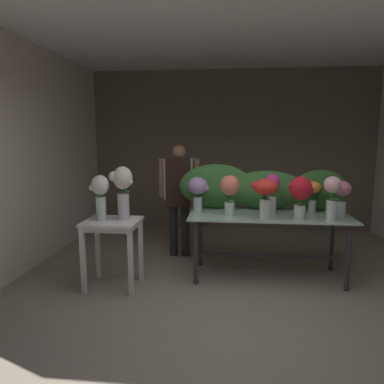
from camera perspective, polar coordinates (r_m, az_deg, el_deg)
The scene contains 18 objects.
ground_plane at distance 5.11m, azimuth 6.13°, elevation -11.05°, with size 8.65×8.65×0.00m, color gray.
wall_back at distance 6.77m, azimuth 6.35°, elevation 6.71°, with size 5.37×0.12×2.97m, color #706656.
wall_left at distance 5.50m, azimuth -22.97°, elevation 5.57°, with size 0.12×4.05×2.97m, color beige.
ceiling_slab at distance 4.98m, azimuth 6.76°, elevation 23.92°, with size 5.49×4.05×0.12m, color silver.
display_table_glass at distance 4.44m, azimuth 12.27°, elevation -5.12°, with size 1.93×0.83×0.81m.
side_table_white at distance 4.17m, azimuth -12.78°, elevation -6.20°, with size 0.62×0.53×0.80m.
florist at distance 5.07m, azimuth -2.10°, elevation 0.62°, with size 0.59×0.24×1.63m.
foliage_backdrop at distance 4.64m, azimuth 10.95°, elevation 0.54°, with size 2.16×0.29×0.59m.
vase_magenta_snapdragons at distance 4.37m, azimuth 12.88°, elevation 0.22°, with size 0.20×0.18×0.49m.
vase_coral_hydrangea at distance 4.22m, azimuth 6.16°, elevation 0.34°, with size 0.23×0.23×0.48m.
vase_lilac_ranunculus at distance 4.42m, azimuth 0.96°, elevation 0.41°, with size 0.27×0.24×0.44m.
vase_sunset_dahlias at distance 4.56m, azimuth 18.96°, elevation -0.03°, with size 0.20×0.20×0.40m.
vase_crimson_peonies at distance 4.17m, azimuth 17.22°, elevation -0.04°, with size 0.29×0.26×0.50m.
vase_scarlet_tulips at distance 4.04m, azimuth 11.77°, elevation -0.18°, with size 0.30×0.27×0.47m.
vase_blush_freesia at distance 4.22m, azimuth 21.79°, elevation -0.29°, with size 0.19×0.19×0.50m.
vase_rosy_lilies at distance 4.48m, azimuth 23.16°, elevation -0.33°, with size 0.20×0.20×0.43m.
vase_white_roses_tall at distance 4.12m, azimuth -14.66°, elevation -0.31°, with size 0.22×0.20×0.52m.
vase_cream_lisianthus_tall at distance 4.08m, azimuth -11.21°, elevation 0.60°, with size 0.28×0.22×0.61m.
Camera 1 is at (-0.03, -2.84, 1.74)m, focal length 32.88 mm.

